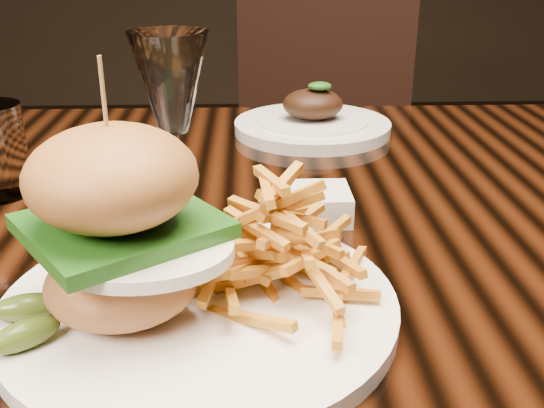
{
  "coord_description": "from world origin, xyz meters",
  "views": [
    {
      "loc": [
        -0.01,
        -0.67,
        1.04
      ],
      "look_at": [
        0.01,
        -0.14,
        0.81
      ],
      "focal_mm": 42.0,
      "sensor_mm": 36.0,
      "label": 1
    }
  ],
  "objects_px": {
    "chair_far": "(318,145)",
    "far_dish": "(312,123)",
    "burger_plate": "(195,250)",
    "dining_table": "(261,263)",
    "wine_glass": "(171,90)"
  },
  "relations": [
    {
      "from": "burger_plate",
      "to": "wine_glass",
      "type": "relative_size",
      "value": 1.56
    },
    {
      "from": "wine_glass",
      "to": "chair_far",
      "type": "distance_m",
      "value": 1.06
    },
    {
      "from": "burger_plate",
      "to": "wine_glass",
      "type": "height_order",
      "value": "burger_plate"
    },
    {
      "from": "far_dish",
      "to": "chair_far",
      "type": "xyz_separation_m",
      "value": [
        0.08,
        0.6,
        -0.23
      ]
    },
    {
      "from": "dining_table",
      "to": "burger_plate",
      "type": "height_order",
      "value": "burger_plate"
    },
    {
      "from": "dining_table",
      "to": "burger_plate",
      "type": "xyz_separation_m",
      "value": [
        -0.06,
        -0.23,
        0.14
      ]
    },
    {
      "from": "burger_plate",
      "to": "dining_table",
      "type": "bearing_deg",
      "value": 52.65
    },
    {
      "from": "burger_plate",
      "to": "chair_far",
      "type": "xyz_separation_m",
      "value": [
        0.22,
        1.12,
        -0.27
      ]
    },
    {
      "from": "dining_table",
      "to": "far_dish",
      "type": "distance_m",
      "value": 0.31
    },
    {
      "from": "wine_glass",
      "to": "far_dish",
      "type": "distance_m",
      "value": 0.42
    },
    {
      "from": "dining_table",
      "to": "burger_plate",
      "type": "distance_m",
      "value": 0.27
    },
    {
      "from": "wine_glass",
      "to": "chair_far",
      "type": "height_order",
      "value": "wine_glass"
    },
    {
      "from": "dining_table",
      "to": "chair_far",
      "type": "relative_size",
      "value": 1.68
    },
    {
      "from": "chair_far",
      "to": "far_dish",
      "type": "bearing_deg",
      "value": -84.4
    },
    {
      "from": "far_dish",
      "to": "chair_far",
      "type": "distance_m",
      "value": 0.65
    }
  ]
}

